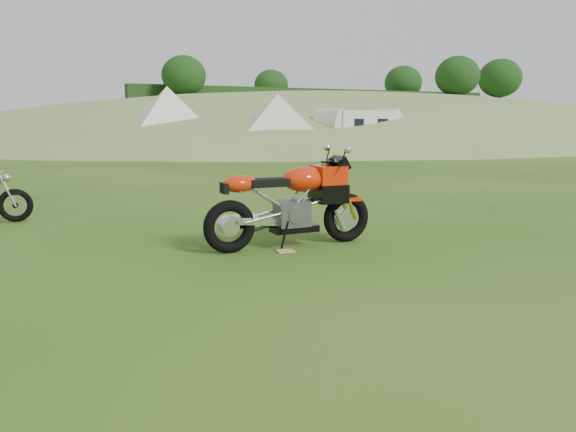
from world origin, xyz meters
name	(u,v)px	position (x,y,z in m)	size (l,w,h in m)	color
ground	(297,282)	(0.00, 0.00, 0.00)	(120.00, 120.00, 0.00)	#22490F
hillside	(328,137)	(24.00, 40.00, 0.00)	(80.00, 64.00, 8.00)	olive
hedgerow	(328,137)	(24.00, 40.00, 0.00)	(36.00, 1.20, 8.60)	black
sport_motorcycle	(290,197)	(0.67, 1.47, 0.67)	(2.22, 0.56, 1.33)	red
plywood_board	(285,251)	(0.49, 1.26, 0.01)	(0.21, 0.17, 0.02)	tan
tent_mid	(168,122)	(4.73, 23.04, 1.49)	(3.44, 3.44, 2.98)	silver
tent_right	(278,125)	(8.94, 19.17, 1.37)	(3.16, 3.16, 2.74)	beige
caravan	(359,131)	(12.91, 18.27, 1.04)	(4.45, 1.99, 2.08)	beige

